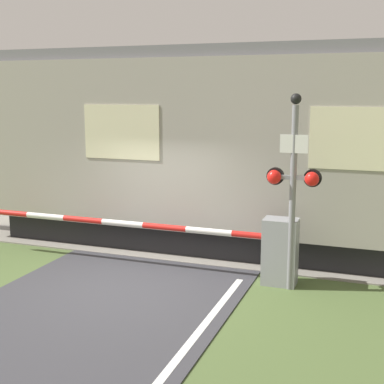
# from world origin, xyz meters

# --- Properties ---
(ground_plane) EXTENTS (80.00, 80.00, 0.00)m
(ground_plane) POSITION_xyz_m (0.00, 0.00, 0.00)
(ground_plane) COLOR #4C6033
(track_bed) EXTENTS (36.00, 3.20, 0.13)m
(track_bed) POSITION_xyz_m (0.00, 3.18, 0.02)
(track_bed) COLOR gray
(track_bed) RESTS_ON ground_plane
(train) EXTENTS (16.82, 2.89, 4.30)m
(train) POSITION_xyz_m (3.69, 3.18, 2.20)
(train) COLOR black
(train) RESTS_ON ground_plane
(crossing_barrier) EXTENTS (6.64, 0.44, 1.20)m
(crossing_barrier) POSITION_xyz_m (1.90, 1.09, 0.65)
(crossing_barrier) COLOR gray
(crossing_barrier) RESTS_ON ground_plane
(signal_post) EXTENTS (0.93, 0.26, 3.37)m
(signal_post) POSITION_xyz_m (2.72, 0.90, 1.92)
(signal_post) COLOR gray
(signal_post) RESTS_ON ground_plane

